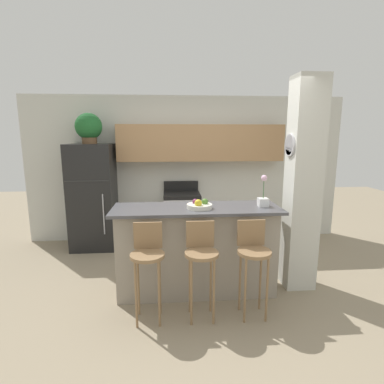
# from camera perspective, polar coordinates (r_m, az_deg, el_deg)

# --- Properties ---
(ground_plane) EXTENTS (14.00, 14.00, 0.00)m
(ground_plane) POSITION_cam_1_polar(r_m,az_deg,el_deg) (3.88, 0.82, -18.17)
(ground_plane) COLOR gray
(wall_back) EXTENTS (5.60, 0.38, 2.55)m
(wall_back) POSITION_cam_1_polar(r_m,az_deg,el_deg) (5.31, -0.05, 6.30)
(wall_back) COLOR silver
(wall_back) RESTS_ON ground_plane
(pillar_right) EXTENTS (0.38, 0.32, 2.55)m
(pillar_right) POSITION_cam_1_polar(r_m,az_deg,el_deg) (3.83, 20.35, 1.09)
(pillar_right) COLOR silver
(pillar_right) RESTS_ON ground_plane
(counter_bar) EXTENTS (1.96, 0.65, 1.05)m
(counter_bar) POSITION_cam_1_polar(r_m,az_deg,el_deg) (3.65, 0.84, -10.87)
(counter_bar) COLOR gray
(counter_bar) RESTS_ON ground_plane
(refrigerator) EXTENTS (0.71, 0.65, 1.74)m
(refrigerator) POSITION_cam_1_polar(r_m,az_deg,el_deg) (5.24, -18.33, -0.87)
(refrigerator) COLOR black
(refrigerator) RESTS_ON ground_plane
(stove_range) EXTENTS (0.61, 0.63, 1.07)m
(stove_range) POSITION_cam_1_polar(r_m,az_deg,el_deg) (5.20, -1.93, -5.04)
(stove_range) COLOR silver
(stove_range) RESTS_ON ground_plane
(bar_stool_left) EXTENTS (0.34, 0.34, 1.01)m
(bar_stool_left) POSITION_cam_1_polar(r_m,az_deg,el_deg) (3.10, -8.43, -12.18)
(bar_stool_left) COLOR olive
(bar_stool_left) RESTS_ON ground_plane
(bar_stool_mid) EXTENTS (0.34, 0.34, 1.01)m
(bar_stool_mid) POSITION_cam_1_polar(r_m,az_deg,el_deg) (3.11, 1.77, -12.00)
(bar_stool_mid) COLOR olive
(bar_stool_mid) RESTS_ON ground_plane
(bar_stool_right) EXTENTS (0.34, 0.34, 1.01)m
(bar_stool_right) POSITION_cam_1_polar(r_m,az_deg,el_deg) (3.21, 11.59, -11.48)
(bar_stool_right) COLOR olive
(bar_stool_right) RESTS_ON ground_plane
(potted_plant_on_fridge) EXTENTS (0.42, 0.42, 0.49)m
(potted_plant_on_fridge) POSITION_cam_1_polar(r_m,az_deg,el_deg) (5.14, -19.08, 11.55)
(potted_plant_on_fridge) COLOR brown
(potted_plant_on_fridge) RESTS_ON refrigerator
(orchid_vase) EXTENTS (0.11, 0.11, 0.37)m
(orchid_vase) POSITION_cam_1_polar(r_m,az_deg,el_deg) (3.61, 13.41, -0.96)
(orchid_vase) COLOR white
(orchid_vase) RESTS_ON counter_bar
(fruit_bowl) EXTENTS (0.29, 0.29, 0.12)m
(fruit_bowl) POSITION_cam_1_polar(r_m,az_deg,el_deg) (3.43, 1.44, -2.55)
(fruit_bowl) COLOR silver
(fruit_bowl) RESTS_ON counter_bar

